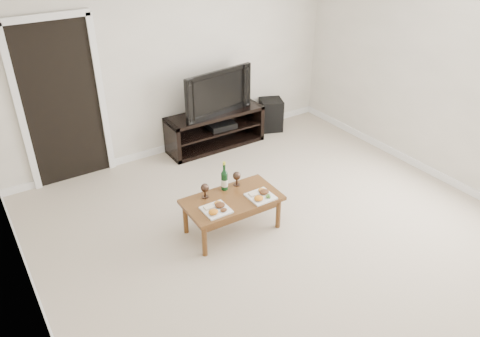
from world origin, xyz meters
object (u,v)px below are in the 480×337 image
media_console (215,129)px  coffee_table (232,214)px  subwoofer (271,115)px  television (214,91)px

media_console → coffee_table: bearing=-115.0°
media_console → subwoofer: media_console is taller
television → media_console: bearing=-8.0°
media_console → television: 0.60m
coffee_table → subwoofer: bearing=44.9°
media_console → coffee_table: size_ratio=1.39×
subwoofer → coffee_table: bearing=-112.8°
television → coffee_table: size_ratio=1.08×
media_console → television: television is taller
television → coffee_table: 2.17m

